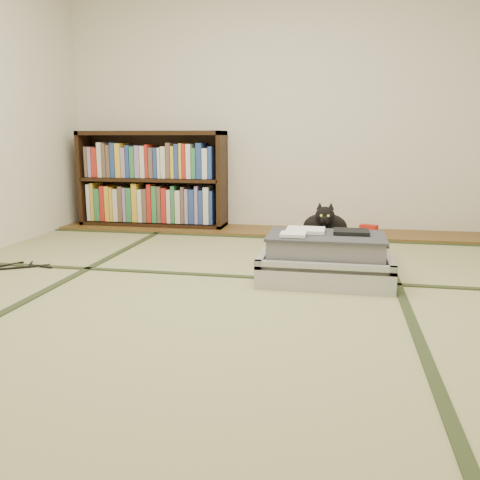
# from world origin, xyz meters

# --- Properties ---
(floor) EXTENTS (4.50, 4.50, 0.00)m
(floor) POSITION_xyz_m (0.00, 0.00, 0.00)
(floor) COLOR tan
(floor) RESTS_ON ground
(wood_strip) EXTENTS (4.00, 0.50, 0.02)m
(wood_strip) POSITION_xyz_m (0.00, 2.00, 0.01)
(wood_strip) COLOR brown
(wood_strip) RESTS_ON ground
(red_item) EXTENTS (0.17, 0.14, 0.07)m
(red_item) POSITION_xyz_m (0.91, 2.03, 0.06)
(red_item) COLOR red
(red_item) RESTS_ON wood_strip
(room_shell) EXTENTS (4.50, 4.50, 4.50)m
(room_shell) POSITION_xyz_m (0.00, 0.00, 1.46)
(room_shell) COLOR white
(room_shell) RESTS_ON ground
(tatami_borders) EXTENTS (4.00, 4.50, 0.01)m
(tatami_borders) POSITION_xyz_m (0.00, 0.49, 0.00)
(tatami_borders) COLOR #2D381E
(tatami_borders) RESTS_ON ground
(bookcase) EXTENTS (1.43, 0.33, 0.92)m
(bookcase) POSITION_xyz_m (-1.15, 2.07, 0.45)
(bookcase) COLOR black
(bookcase) RESTS_ON wood_strip
(suitcase) EXTENTS (0.80, 1.06, 0.31)m
(suitcase) POSITION_xyz_m (0.57, 0.64, 0.11)
(suitcase) COLOR #A3A3A8
(suitcase) RESTS_ON floor
(cat) EXTENTS (0.35, 0.36, 0.29)m
(cat) POSITION_xyz_m (0.55, 0.93, 0.26)
(cat) COLOR black
(cat) RESTS_ON suitcase
(cable_coil) EXTENTS (0.11, 0.11, 0.03)m
(cable_coil) POSITION_xyz_m (0.73, 0.96, 0.16)
(cable_coil) COLOR white
(cable_coil) RESTS_ON suitcase
(hanger) EXTENTS (0.38, 0.28, 0.01)m
(hanger) POSITION_xyz_m (-1.46, 0.36, 0.01)
(hanger) COLOR black
(hanger) RESTS_ON floor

